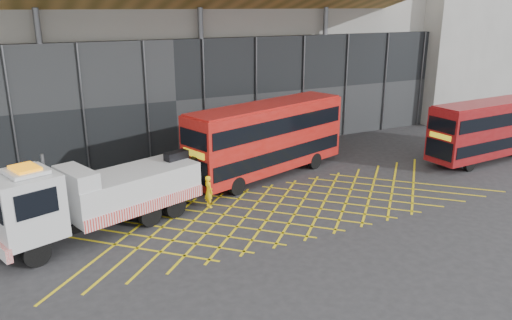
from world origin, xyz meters
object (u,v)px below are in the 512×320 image
bus_towed (267,137)px  worker (209,191)px  recovery_truck (95,196)px  bus_second (491,128)px

bus_towed → worker: bus_towed is taller
recovery_truck → worker: (5.73, 0.51, -0.97)m
recovery_truck → worker: 5.84m
bus_second → worker: 20.16m
bus_towed → bus_second: size_ratio=1.12×
worker → bus_second: bearing=-97.0°
bus_towed → worker: (-5.08, -3.02, -1.65)m
recovery_truck → bus_towed: size_ratio=0.99×
bus_second → worker: size_ratio=5.86×
recovery_truck → bus_second: bus_second is taller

